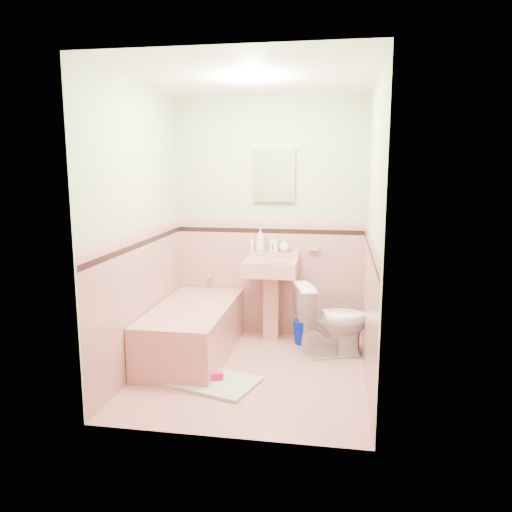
% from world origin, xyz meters
% --- Properties ---
extents(floor, '(2.20, 2.20, 0.00)m').
position_xyz_m(floor, '(0.00, 0.00, 0.00)').
color(floor, tan).
rests_on(floor, ground).
extents(ceiling, '(2.20, 2.20, 0.00)m').
position_xyz_m(ceiling, '(0.00, 0.00, 2.50)').
color(ceiling, white).
rests_on(ceiling, ground).
extents(wall_back, '(2.50, 0.00, 2.50)m').
position_xyz_m(wall_back, '(0.00, 1.10, 1.25)').
color(wall_back, beige).
rests_on(wall_back, ground).
extents(wall_front, '(2.50, 0.00, 2.50)m').
position_xyz_m(wall_front, '(0.00, -1.10, 1.25)').
color(wall_front, beige).
rests_on(wall_front, ground).
extents(wall_left, '(0.00, 2.50, 2.50)m').
position_xyz_m(wall_left, '(-1.00, 0.00, 1.25)').
color(wall_left, beige).
rests_on(wall_left, ground).
extents(wall_right, '(0.00, 2.50, 2.50)m').
position_xyz_m(wall_right, '(1.00, 0.00, 1.25)').
color(wall_right, beige).
rests_on(wall_right, ground).
extents(wainscot_back, '(2.00, 0.00, 2.00)m').
position_xyz_m(wainscot_back, '(0.00, 1.09, 0.60)').
color(wainscot_back, tan).
rests_on(wainscot_back, ground).
extents(wainscot_front, '(2.00, 0.00, 2.00)m').
position_xyz_m(wainscot_front, '(0.00, -1.09, 0.60)').
color(wainscot_front, tan).
rests_on(wainscot_front, ground).
extents(wainscot_left, '(0.00, 2.20, 2.20)m').
position_xyz_m(wainscot_left, '(-0.99, 0.00, 0.60)').
color(wainscot_left, tan).
rests_on(wainscot_left, ground).
extents(wainscot_right, '(0.00, 2.20, 2.20)m').
position_xyz_m(wainscot_right, '(0.99, 0.00, 0.60)').
color(wainscot_right, tan).
rests_on(wainscot_right, ground).
extents(accent_back, '(2.00, 0.00, 2.00)m').
position_xyz_m(accent_back, '(0.00, 1.08, 1.12)').
color(accent_back, black).
rests_on(accent_back, ground).
extents(accent_front, '(2.00, 0.00, 2.00)m').
position_xyz_m(accent_front, '(0.00, -1.08, 1.12)').
color(accent_front, black).
rests_on(accent_front, ground).
extents(accent_left, '(0.00, 2.20, 2.20)m').
position_xyz_m(accent_left, '(-0.98, 0.00, 1.12)').
color(accent_left, black).
rests_on(accent_left, ground).
extents(accent_right, '(0.00, 2.20, 2.20)m').
position_xyz_m(accent_right, '(0.98, 0.00, 1.12)').
color(accent_right, black).
rests_on(accent_right, ground).
extents(cap_back, '(2.00, 0.00, 2.00)m').
position_xyz_m(cap_back, '(0.00, 1.08, 1.22)').
color(cap_back, tan).
rests_on(cap_back, ground).
extents(cap_front, '(2.00, 0.00, 2.00)m').
position_xyz_m(cap_front, '(0.00, -1.08, 1.22)').
color(cap_front, tan).
rests_on(cap_front, ground).
extents(cap_left, '(0.00, 2.20, 2.20)m').
position_xyz_m(cap_left, '(-0.98, 0.00, 1.22)').
color(cap_left, tan).
rests_on(cap_left, ground).
extents(cap_right, '(0.00, 2.20, 2.20)m').
position_xyz_m(cap_right, '(0.98, 0.00, 1.22)').
color(cap_right, tan).
rests_on(cap_right, ground).
extents(bathtub, '(0.70, 1.50, 0.45)m').
position_xyz_m(bathtub, '(-0.63, 0.33, 0.23)').
color(bathtub, tan).
rests_on(bathtub, floor).
extents(tub_faucet, '(0.04, 0.12, 0.04)m').
position_xyz_m(tub_faucet, '(-0.63, 1.05, 0.63)').
color(tub_faucet, silver).
rests_on(tub_faucet, wall_back).
extents(sink, '(0.54, 0.48, 0.85)m').
position_xyz_m(sink, '(0.05, 0.86, 0.43)').
color(sink, tan).
rests_on(sink, floor).
extents(sink_faucet, '(0.02, 0.02, 0.10)m').
position_xyz_m(sink_faucet, '(0.05, 1.00, 0.95)').
color(sink_faucet, silver).
rests_on(sink_faucet, sink).
extents(medicine_cabinet, '(0.43, 0.04, 0.54)m').
position_xyz_m(medicine_cabinet, '(0.05, 1.07, 1.70)').
color(medicine_cabinet, white).
rests_on(medicine_cabinet, wall_back).
extents(soap_dish, '(0.11, 0.06, 0.04)m').
position_xyz_m(soap_dish, '(0.47, 1.06, 0.95)').
color(soap_dish, tan).
rests_on(soap_dish, wall_back).
extents(soap_bottle_left, '(0.13, 0.13, 0.25)m').
position_xyz_m(soap_bottle_left, '(-0.09, 1.04, 1.03)').
color(soap_bottle_left, '#B2B2B2').
rests_on(soap_bottle_left, sink).
extents(soap_bottle_mid, '(0.09, 0.09, 0.18)m').
position_xyz_m(soap_bottle_mid, '(0.06, 1.04, 1.00)').
color(soap_bottle_mid, '#B2B2B2').
rests_on(soap_bottle_mid, sink).
extents(soap_bottle_right, '(0.12, 0.12, 0.14)m').
position_xyz_m(soap_bottle_right, '(0.17, 1.04, 0.98)').
color(soap_bottle_right, '#B2B2B2').
rests_on(soap_bottle_right, sink).
extents(tube, '(0.04, 0.04, 0.12)m').
position_xyz_m(tube, '(-0.18, 1.04, 0.97)').
color(tube, white).
rests_on(tube, sink).
extents(toilet, '(0.77, 0.57, 0.70)m').
position_xyz_m(toilet, '(0.68, 0.54, 0.35)').
color(toilet, white).
rests_on(toilet, floor).
extents(bucket, '(0.32, 0.32, 0.24)m').
position_xyz_m(bucket, '(0.41, 0.82, 0.12)').
color(bucket, '#0018AB').
rests_on(bucket, floor).
extents(bath_mat, '(0.85, 0.69, 0.03)m').
position_xyz_m(bath_mat, '(-0.29, -0.28, 0.01)').
color(bath_mat, '#95A589').
rests_on(bath_mat, floor).
extents(shoe, '(0.17, 0.12, 0.06)m').
position_xyz_m(shoe, '(-0.27, -0.27, 0.06)').
color(shoe, '#BF1E59').
rests_on(shoe, bath_mat).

